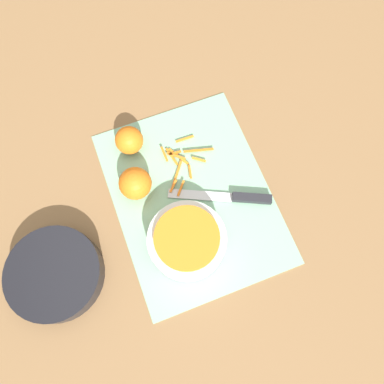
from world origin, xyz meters
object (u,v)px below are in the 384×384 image
Objects in this scene: bowl_speckled at (187,241)px; orange_left at (129,140)px; bowl_dark at (55,274)px; knife at (239,197)px; orange_right at (135,183)px.

orange_left is (0.27, 0.04, -0.00)m from bowl_speckled.
bowl_dark is (0.04, 0.29, -0.01)m from bowl_speckled.
knife is 0.29m from orange_left.
orange_right reaches higher than bowl_speckled.
knife is at bearing -116.63° from orange_right.
bowl_dark is 2.68× the size of orange_right.
orange_left is (0.24, -0.24, 0.01)m from bowl_dark.
bowl_speckled is 0.16m from knife.
knife is 3.38× the size of orange_left.
bowl_speckled is at bearing -158.83° from orange_right.
bowl_dark is 0.89× the size of knife.
orange_right is at bearing -60.28° from bowl_dark.
knife is at bearing -138.39° from orange_left.
orange_left is 0.89× the size of orange_right.
bowl_speckled is 0.17m from orange_right.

